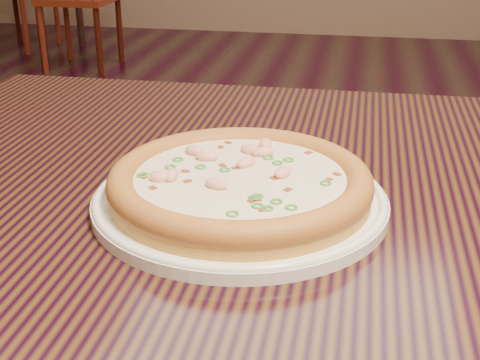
# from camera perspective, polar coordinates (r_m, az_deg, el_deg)

# --- Properties ---
(hero_table) EXTENTS (1.20, 0.80, 0.75)m
(hero_table) POSITION_cam_1_polar(r_m,az_deg,el_deg) (0.76, 9.77, -8.15)
(hero_table) COLOR black
(hero_table) RESTS_ON ground
(plate) EXTENTS (0.30, 0.30, 0.02)m
(plate) POSITION_cam_1_polar(r_m,az_deg,el_deg) (0.67, 0.00, -1.67)
(plate) COLOR white
(plate) RESTS_ON hero_table
(pizza) EXTENTS (0.26, 0.26, 0.03)m
(pizza) POSITION_cam_1_polar(r_m,az_deg,el_deg) (0.66, -0.01, -0.22)
(pizza) COLOR gold
(pizza) RESTS_ON plate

